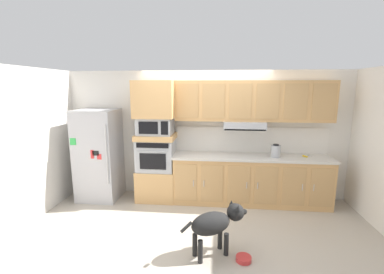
{
  "coord_description": "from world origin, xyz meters",
  "views": [
    {
      "loc": [
        0.27,
        -4.12,
        2.18
      ],
      "look_at": [
        -0.18,
        0.26,
        1.35
      ],
      "focal_mm": 24.74,
      "sensor_mm": 36.0,
      "label": 1
    }
  ],
  "objects": [
    {
      "name": "electric_kettle",
      "position": [
        1.31,
        0.7,
        1.03
      ],
      "size": [
        0.17,
        0.17,
        0.24
      ],
      "color": "#A8AAAF",
      "rests_on": "countertop_slab"
    },
    {
      "name": "refrigerator",
      "position": [
        -2.06,
        0.68,
        0.88
      ],
      "size": [
        0.76,
        0.73,
        1.76
      ],
      "color": "#ADADB2",
      "rests_on": "ground"
    },
    {
      "name": "dog",
      "position": [
        0.26,
        -0.93,
        0.45
      ],
      "size": [
        0.88,
        0.58,
        0.67
      ],
      "rotation": [
        0.0,
        0.0,
        0.53
      ],
      "color": "black",
      "rests_on": "ground"
    },
    {
      "name": "side_panel_left",
      "position": [
        -2.8,
        0.0,
        1.25
      ],
      "size": [
        0.12,
        7.1,
        2.5
      ],
      "primitive_type": "cube",
      "color": "silver",
      "rests_on": "ground"
    },
    {
      "name": "countertop_slab",
      "position": [
        0.88,
        0.75,
        0.9
      ],
      "size": [
        2.92,
        0.64,
        0.04
      ],
      "primitive_type": "cube",
      "color": "beige",
      "rests_on": "lower_cabinet_run"
    },
    {
      "name": "back_kitchen_wall",
      "position": [
        0.0,
        1.11,
        1.25
      ],
      "size": [
        6.2,
        0.12,
        2.5
      ],
      "primitive_type": "cube",
      "color": "silver",
      "rests_on": "ground"
    },
    {
      "name": "oven_base_cabinet",
      "position": [
        -0.93,
        0.75,
        0.3
      ],
      "size": [
        0.74,
        0.62,
        0.6
      ],
      "primitive_type": "cube",
      "color": "tan",
      "rests_on": "ground"
    },
    {
      "name": "dog_food_bowl",
      "position": [
        0.62,
        -1.05,
        0.03
      ],
      "size": [
        0.2,
        0.2,
        0.06
      ],
      "color": "red",
      "rests_on": "ground"
    },
    {
      "name": "lower_cabinet_run",
      "position": [
        0.88,
        0.75,
        0.44
      ],
      "size": [
        2.88,
        0.63,
        0.88
      ],
      "color": "tan",
      "rests_on": "ground"
    },
    {
      "name": "appliance_upper_cabinet",
      "position": [
        -0.93,
        0.75,
        1.96
      ],
      "size": [
        0.74,
        0.62,
        0.68
      ],
      "primitive_type": "cube",
      "color": "tan",
      "rests_on": "microwave"
    },
    {
      "name": "microwave",
      "position": [
        -0.93,
        0.75,
        1.46
      ],
      "size": [
        0.64,
        0.54,
        0.32
      ],
      "color": "#A8AAAF",
      "rests_on": "appliance_mid_shelf"
    },
    {
      "name": "backsplash_panel",
      "position": [
        0.88,
        1.04,
        1.17
      ],
      "size": [
        2.92,
        0.02,
        0.5
      ],
      "primitive_type": "cube",
      "color": "silver",
      "rests_on": "countertop_slab"
    },
    {
      "name": "upper_cabinet_with_hood",
      "position": [
        0.87,
        0.87,
        1.9
      ],
      "size": [
        2.88,
        0.48,
        0.88
      ],
      "color": "tan",
      "rests_on": "backsplash_panel"
    },
    {
      "name": "built_in_oven",
      "position": [
        -0.93,
        0.75,
        0.9
      ],
      "size": [
        0.7,
        0.62,
        0.6
      ],
      "color": "#A8AAAF",
      "rests_on": "oven_base_cabinet"
    },
    {
      "name": "ground_plane",
      "position": [
        0.0,
        0.0,
        0.0
      ],
      "size": [
        9.6,
        9.6,
        0.0
      ],
      "primitive_type": "plane",
      "color": "#B2A899"
    },
    {
      "name": "screwdriver",
      "position": [
        1.86,
        0.77,
        0.93
      ],
      "size": [
        0.17,
        0.16,
        0.03
      ],
      "color": "yellow",
      "rests_on": "countertop_slab"
    },
    {
      "name": "appliance_mid_shelf",
      "position": [
        -0.93,
        0.75,
        1.25
      ],
      "size": [
        0.74,
        0.62,
        0.1
      ],
      "primitive_type": "cube",
      "color": "tan",
      "rests_on": "built_in_oven"
    }
  ]
}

